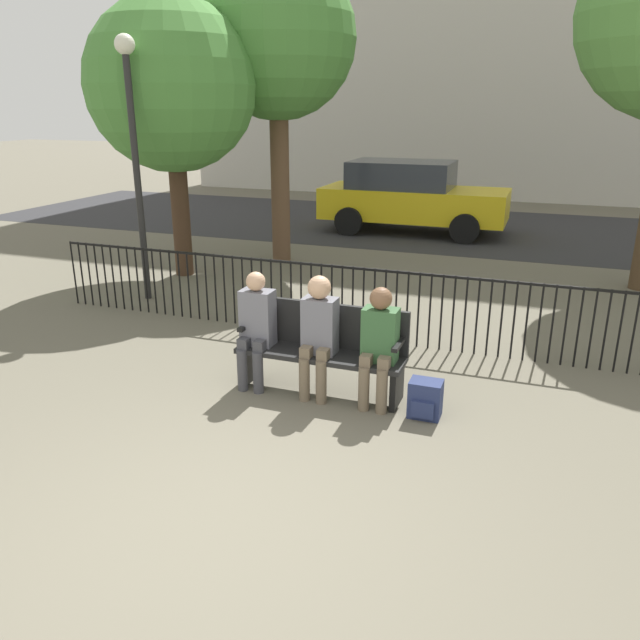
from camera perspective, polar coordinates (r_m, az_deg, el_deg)
The scene contains 12 objects.
ground_plane at distance 4.77m, azimuth -10.12°, elevation -17.96°, with size 80.00×80.00×0.00m, color #605B4C.
park_bench at distance 6.43m, azimuth 0.24°, elevation -2.36°, with size 1.75×0.45×0.92m.
seated_person_0 at distance 6.51m, azimuth -5.87°, elevation -0.36°, with size 0.34×0.39×1.24m.
seated_person_1 at distance 6.24m, azimuth -0.11°, elevation -0.86°, with size 0.34×0.39×1.26m.
seated_person_2 at distance 6.08m, azimuth 5.40°, elevation -1.87°, with size 0.34×0.39×1.21m.
backpack at distance 6.09m, azimuth 9.59°, elevation -7.16°, with size 0.31×0.27×0.37m.
fence_railing at distance 7.81m, azimuth 4.02°, elevation 2.04°, with size 9.01×0.03×0.95m.
tree_0 at distance 10.96m, azimuth -13.43°, elevation 20.05°, with size 2.75×2.75×4.51m.
tree_1 at distance 11.82m, azimuth -3.93°, elevation 24.14°, with size 2.75×2.75×5.30m.
lamp_post at distance 9.64m, azimuth -16.74°, elevation 16.17°, with size 0.28×0.28×3.76m.
street_surface at distance 15.63m, azimuth 12.43°, elevation 8.21°, with size 24.00×6.00×0.01m.
parked_car_0 at distance 14.83m, azimuth 8.26°, elevation 11.18°, with size 4.20×1.94×1.62m.
Camera 1 is at (2.03, -3.23, 2.85)m, focal length 35.00 mm.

